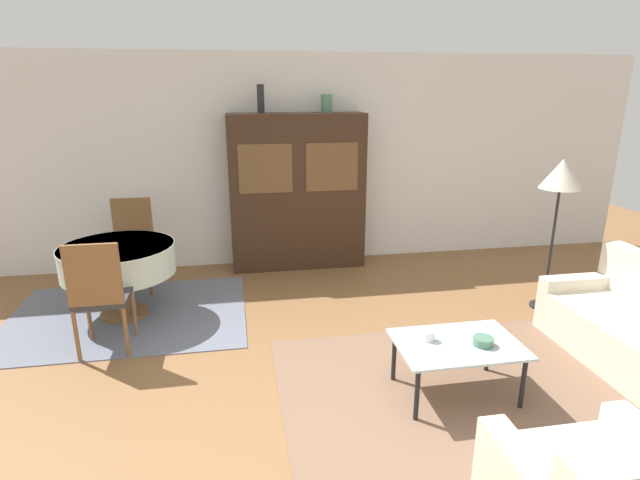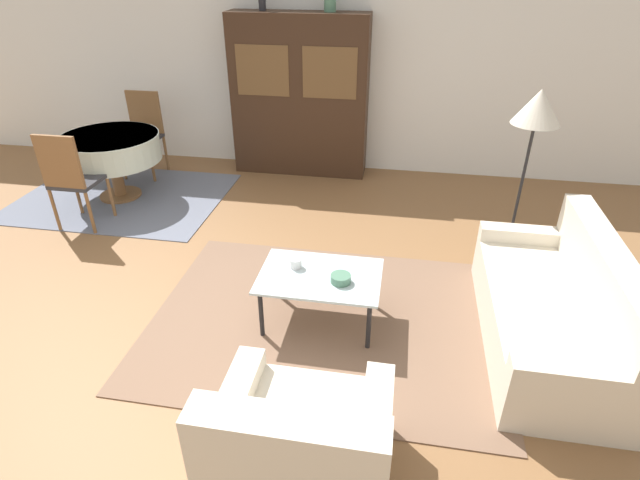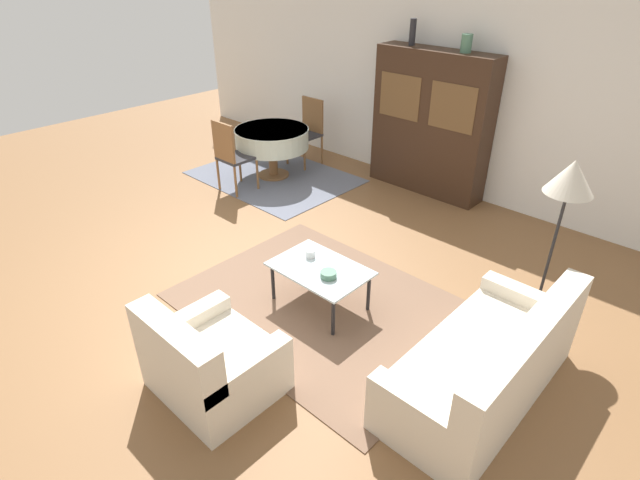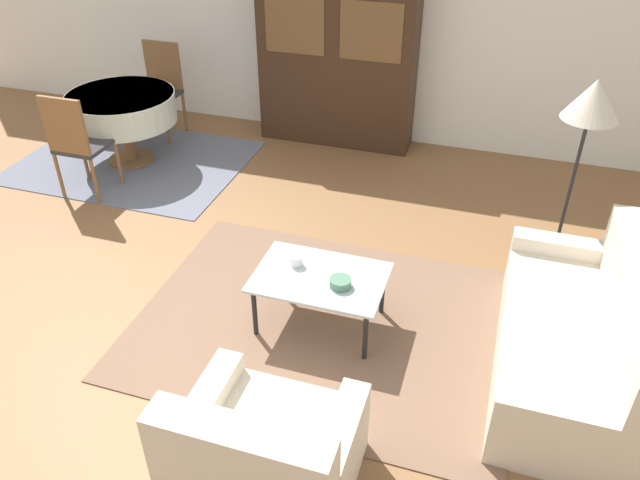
{
  "view_description": "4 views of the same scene",
  "coord_description": "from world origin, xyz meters",
  "views": [
    {
      "loc": [
        -0.55,
        -2.85,
        2.27
      ],
      "look_at": [
        0.2,
        1.4,
        0.95
      ],
      "focal_mm": 28.0,
      "sensor_mm": 36.0,
      "label": 1
    },
    {
      "loc": [
        1.59,
        -2.84,
        2.58
      ],
      "look_at": [
        1.05,
        0.27,
        0.75
      ],
      "focal_mm": 28.0,
      "sensor_mm": 36.0,
      "label": 2
    },
    {
      "loc": [
        3.8,
        -2.66,
        3.09
      ],
      "look_at": [
        1.05,
        0.27,
        0.75
      ],
      "focal_mm": 28.0,
      "sensor_mm": 36.0,
      "label": 3
    },
    {
      "loc": [
        2.12,
        -3.07,
        3.12
      ],
      "look_at": [
        1.05,
        0.27,
        0.75
      ],
      "focal_mm": 35.0,
      "sensor_mm": 36.0,
      "label": 4
    }
  ],
  "objects": [
    {
      "name": "ground_plane",
      "position": [
        0.0,
        0.0,
        0.0
      ],
      "size": [
        14.0,
        14.0,
        0.0
      ],
      "primitive_type": "plane",
      "color": "brown"
    },
    {
      "name": "couch",
      "position": [
        2.8,
        0.3,
        0.3
      ],
      "size": [
        0.83,
        1.83,
        0.84
      ],
      "rotation": [
        0.0,
        0.0,
        1.57
      ],
      "color": "beige",
      "rests_on": "ground_plane"
    },
    {
      "name": "vase_short",
      "position": [
        0.63,
        3.38,
        2.08
      ],
      "size": [
        0.14,
        0.14,
        0.22
      ],
      "color": "#4C7A60",
      "rests_on": "display_cabinet"
    },
    {
      "name": "armchair",
      "position": [
        1.19,
        -1.15,
        0.3
      ],
      "size": [
        0.93,
        0.82,
        0.81
      ],
      "color": "beige",
      "rests_on": "ground_plane"
    },
    {
      "name": "cup",
      "position": [
        0.85,
        0.34,
        0.48
      ],
      "size": [
        0.09,
        0.09,
        0.08
      ],
      "color": "white",
      "rests_on": "coffee_table"
    },
    {
      "name": "area_rug",
      "position": [
        1.09,
        0.27,
        0.01
      ],
      "size": [
        2.76,
        2.1,
        0.01
      ],
      "color": "brown",
      "rests_on": "ground_plane"
    },
    {
      "name": "dining_table",
      "position": [
        -1.73,
        2.17,
        0.61
      ],
      "size": [
        1.12,
        1.12,
        0.75
      ],
      "color": "brown",
      "rests_on": "dining_rug"
    },
    {
      "name": "dining_rug",
      "position": [
        -1.7,
        2.14,
        0.01
      ],
      "size": [
        2.4,
        1.79,
        0.01
      ],
      "color": "slate",
      "rests_on": "ground_plane"
    },
    {
      "name": "coffee_table",
      "position": [
        1.05,
        0.27,
        0.4
      ],
      "size": [
        0.93,
        0.64,
        0.43
      ],
      "color": "black",
      "rests_on": "area_rug"
    },
    {
      "name": "display_cabinet",
      "position": [
        0.25,
        3.38,
        0.99
      ],
      "size": [
        1.71,
        0.41,
        1.97
      ],
      "color": "#382316",
      "rests_on": "ground_plane"
    },
    {
      "name": "wall_back",
      "position": [
        0.0,
        3.63,
        1.35
      ],
      "size": [
        10.0,
        0.06,
        2.7
      ],
      "color": "white",
      "rests_on": "ground_plane"
    },
    {
      "name": "bowl",
      "position": [
        1.22,
        0.2,
        0.47
      ],
      "size": [
        0.15,
        0.15,
        0.06
      ],
      "color": "#4C7A60",
      "rests_on": "coffee_table"
    },
    {
      "name": "dining_chair_near",
      "position": [
        -1.73,
        1.38,
        0.6
      ],
      "size": [
        0.44,
        0.44,
        1.05
      ],
      "color": "brown",
      "rests_on": "dining_rug"
    },
    {
      "name": "floor_lamp",
      "position": [
        2.69,
        1.6,
        1.38
      ],
      "size": [
        0.41,
        0.41,
        1.6
      ],
      "color": "black",
      "rests_on": "ground_plane"
    },
    {
      "name": "dining_chair_far",
      "position": [
        -1.73,
        2.95,
        0.6
      ],
      "size": [
        0.44,
        0.44,
        1.05
      ],
      "rotation": [
        0.0,
        0.0,
        3.14
      ],
      "color": "brown",
      "rests_on": "dining_rug"
    }
  ]
}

